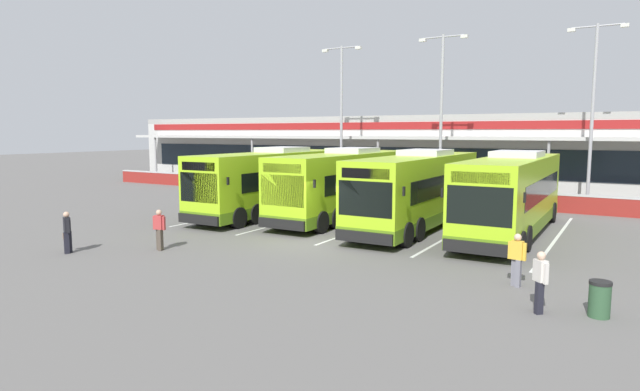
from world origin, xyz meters
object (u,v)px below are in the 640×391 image
(coach_bus_leftmost, at_px, (273,183))
(pedestrian_in_dark_coat, at_px, (517,258))
(coach_bus_left_centre, at_px, (345,185))
(pedestrian_child, at_px, (159,228))
(coach_bus_right_centre, at_px, (512,196))
(coach_bus_centre, at_px, (418,191))
(lamp_post_centre, at_px, (441,107))
(pedestrian_near_bin, at_px, (540,280))
(litter_bin, at_px, (600,299))
(pedestrian_with_handbag, at_px, (67,231))
(lamp_post_west, at_px, (341,110))
(lamp_post_east, at_px, (593,104))

(coach_bus_leftmost, distance_m, pedestrian_in_dark_coat, 16.73)
(coach_bus_left_centre, bearing_deg, pedestrian_child, -102.93)
(coach_bus_leftmost, height_order, coach_bus_right_centre, same)
(coach_bus_centre, relative_size, lamp_post_centre, 1.11)
(coach_bus_leftmost, relative_size, pedestrian_child, 7.51)
(coach_bus_right_centre, bearing_deg, pedestrian_near_bin, -75.35)
(pedestrian_child, bearing_deg, litter_bin, 0.93)
(pedestrian_near_bin, bearing_deg, coach_bus_leftmost, 147.11)
(pedestrian_in_dark_coat, xyz_separation_m, pedestrian_child, (-13.09, -2.00, 0.00))
(coach_bus_leftmost, distance_m, pedestrian_child, 10.11)
(pedestrian_with_handbag, distance_m, litter_bin, 18.25)
(coach_bus_centre, height_order, lamp_post_west, lamp_post_west)
(coach_bus_leftmost, relative_size, coach_bus_right_centre, 1.00)
(pedestrian_near_bin, bearing_deg, coach_bus_right_centre, 104.65)
(pedestrian_near_bin, relative_size, lamp_post_east, 0.15)
(coach_bus_left_centre, height_order, lamp_post_east, lamp_post_east)
(coach_bus_left_centre, xyz_separation_m, pedestrian_near_bin, (11.56, -11.07, -0.91))
(coach_bus_leftmost, xyz_separation_m, lamp_post_east, (15.24, 11.61, 4.50))
(pedestrian_with_handbag, relative_size, lamp_post_west, 0.15)
(pedestrian_child, distance_m, lamp_post_east, 26.07)
(coach_bus_left_centre, relative_size, pedestrian_child, 7.51)
(lamp_post_west, xyz_separation_m, lamp_post_centre, (7.94, -0.69, 0.00))
(coach_bus_right_centre, distance_m, litter_bin, 11.00)
(pedestrian_with_handbag, distance_m, pedestrian_child, 3.44)
(pedestrian_in_dark_coat, height_order, litter_bin, pedestrian_in_dark_coat)
(pedestrian_in_dark_coat, distance_m, lamp_post_east, 20.29)
(pedestrian_child, distance_m, pedestrian_near_bin, 14.06)
(pedestrian_with_handbag, relative_size, pedestrian_child, 1.00)
(lamp_post_centre, bearing_deg, coach_bus_centre, -77.53)
(coach_bus_leftmost, height_order, pedestrian_near_bin, coach_bus_leftmost)
(lamp_post_centre, height_order, lamp_post_east, same)
(pedestrian_with_handbag, xyz_separation_m, litter_bin, (18.08, 2.42, -0.39))
(coach_bus_right_centre, bearing_deg, lamp_post_centre, 123.33)
(pedestrian_in_dark_coat, height_order, pedestrian_near_bin, same)
(pedestrian_near_bin, relative_size, litter_bin, 1.74)
(lamp_post_east, bearing_deg, litter_bin, -85.22)
(coach_bus_centre, relative_size, pedestrian_child, 7.51)
(coach_bus_leftmost, height_order, coach_bus_centre, same)
(coach_bus_left_centre, bearing_deg, lamp_post_east, 43.78)
(pedestrian_with_handbag, height_order, lamp_post_west, lamp_post_west)
(coach_bus_leftmost, xyz_separation_m, pedestrian_with_handbag, (-1.06, -12.11, -0.93))
(lamp_post_east, bearing_deg, coach_bus_right_centre, -101.81)
(litter_bin, bearing_deg, lamp_post_east, 94.78)
(pedestrian_near_bin, height_order, lamp_post_east, lamp_post_east)
(coach_bus_left_centre, distance_m, litter_bin, 16.78)
(pedestrian_child, xyz_separation_m, lamp_post_centre, (4.69, 20.42, 5.42))
(coach_bus_centre, height_order, litter_bin, coach_bus_centre)
(coach_bus_right_centre, height_order, pedestrian_in_dark_coat, coach_bus_right_centre)
(coach_bus_centre, relative_size, litter_bin, 13.08)
(pedestrian_in_dark_coat, height_order, lamp_post_east, lamp_post_east)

